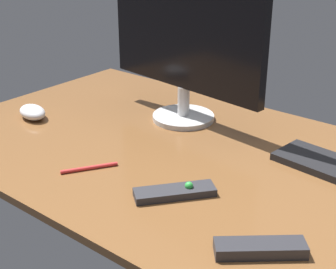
{
  "coord_description": "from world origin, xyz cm",
  "views": [
    {
      "loc": [
        70.87,
        -94.45,
        59.28
      ],
      "look_at": [
        -2.48,
        -4.51,
        8.0
      ],
      "focal_mm": 54.1,
      "sensor_mm": 36.0,
      "label": 1
    }
  ],
  "objects_px": {
    "monitor": "(184,36)",
    "media_remote": "(175,192)",
    "pen": "(89,168)",
    "computer_mouse": "(33,112)",
    "tv_remote": "(260,248)"
  },
  "relations": [
    {
      "from": "monitor",
      "to": "pen",
      "type": "relative_size",
      "value": 3.98
    },
    {
      "from": "monitor",
      "to": "pen",
      "type": "bearing_deg",
      "value": -80.35
    },
    {
      "from": "media_remote",
      "to": "monitor",
      "type": "bearing_deg",
      "value": 73.43
    },
    {
      "from": "monitor",
      "to": "media_remote",
      "type": "relative_size",
      "value": 3.19
    },
    {
      "from": "tv_remote",
      "to": "pen",
      "type": "relative_size",
      "value": 1.21
    },
    {
      "from": "computer_mouse",
      "to": "tv_remote",
      "type": "relative_size",
      "value": 0.64
    },
    {
      "from": "pen",
      "to": "media_remote",
      "type": "bearing_deg",
      "value": -49.94
    },
    {
      "from": "computer_mouse",
      "to": "media_remote",
      "type": "relative_size",
      "value": 0.62
    },
    {
      "from": "computer_mouse",
      "to": "pen",
      "type": "xyz_separation_m",
      "value": [
        0.38,
        -0.12,
        -0.02
      ]
    },
    {
      "from": "computer_mouse",
      "to": "tv_remote",
      "type": "xyz_separation_m",
      "value": [
        0.86,
        -0.15,
        -0.01
      ]
    },
    {
      "from": "computer_mouse",
      "to": "pen",
      "type": "bearing_deg",
      "value": -4.34
    },
    {
      "from": "computer_mouse",
      "to": "tv_remote",
      "type": "distance_m",
      "value": 0.88
    },
    {
      "from": "monitor",
      "to": "computer_mouse",
      "type": "relative_size",
      "value": 5.14
    },
    {
      "from": "monitor",
      "to": "media_remote",
      "type": "bearing_deg",
      "value": -48.03
    },
    {
      "from": "monitor",
      "to": "pen",
      "type": "height_order",
      "value": "monitor"
    }
  ]
}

